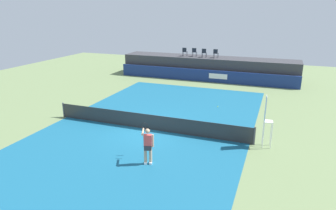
{
  "coord_description": "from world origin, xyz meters",
  "views": [
    {
      "loc": [
        7.13,
        -15.51,
        6.95
      ],
      "look_at": [
        0.53,
        2.0,
        1.0
      ],
      "focal_mm": 32.4,
      "sensor_mm": 36.0,
      "label": 1
    }
  ],
  "objects_px": {
    "spectator_chair_far_left": "(185,51)",
    "spectator_chair_center": "(204,52)",
    "umpire_chair": "(267,118)",
    "tennis_player": "(148,145)",
    "tennis_ball": "(218,107)",
    "net_post_near": "(64,110)",
    "spectator_chair_left": "(194,52)",
    "net_post_far": "(254,136)",
    "spectator_chair_right": "(216,53)"
  },
  "relations": [
    {
      "from": "spectator_chair_right",
      "to": "tennis_player",
      "type": "bearing_deg",
      "value": -87.14
    },
    {
      "from": "spectator_chair_far_left",
      "to": "spectator_chair_center",
      "type": "xyz_separation_m",
      "value": [
        2.1,
        -0.05,
        0.0
      ]
    },
    {
      "from": "net_post_near",
      "to": "tennis_ball",
      "type": "relative_size",
      "value": 14.71
    },
    {
      "from": "tennis_player",
      "to": "umpire_chair",
      "type": "bearing_deg",
      "value": 37.91
    },
    {
      "from": "spectator_chair_right",
      "to": "tennis_player",
      "type": "distance_m",
      "value": 18.96
    },
    {
      "from": "spectator_chair_left",
      "to": "spectator_chair_center",
      "type": "distance_m",
      "value": 1.09
    },
    {
      "from": "spectator_chair_left",
      "to": "tennis_ball",
      "type": "height_order",
      "value": "spectator_chair_left"
    },
    {
      "from": "spectator_chair_far_left",
      "to": "spectator_chair_right",
      "type": "distance_m",
      "value": 3.3
    },
    {
      "from": "tennis_ball",
      "to": "net_post_far",
      "type": "bearing_deg",
      "value": -61.37
    },
    {
      "from": "spectator_chair_left",
      "to": "tennis_player",
      "type": "xyz_separation_m",
      "value": [
        3.22,
        -18.99,
        -1.73
      ]
    },
    {
      "from": "spectator_chair_far_left",
      "to": "spectator_chair_center",
      "type": "distance_m",
      "value": 2.11
    },
    {
      "from": "spectator_chair_far_left",
      "to": "net_post_far",
      "type": "bearing_deg",
      "value": -59.9
    },
    {
      "from": "spectator_chair_center",
      "to": "tennis_ball",
      "type": "bearing_deg",
      "value": -69.42
    },
    {
      "from": "spectator_chair_left",
      "to": "spectator_chair_right",
      "type": "distance_m",
      "value": 2.28
    },
    {
      "from": "spectator_chair_left",
      "to": "tennis_player",
      "type": "height_order",
      "value": "spectator_chair_left"
    },
    {
      "from": "umpire_chair",
      "to": "spectator_chair_center",
      "type": "bearing_deg",
      "value": 115.42
    },
    {
      "from": "spectator_chair_far_left",
      "to": "tennis_player",
      "type": "relative_size",
      "value": 0.5
    },
    {
      "from": "spectator_chair_far_left",
      "to": "tennis_ball",
      "type": "distance_m",
      "value": 11.13
    },
    {
      "from": "net_post_far",
      "to": "spectator_chair_left",
      "type": "bearing_deg",
      "value": 116.94
    },
    {
      "from": "net_post_far",
      "to": "umpire_chair",
      "type": "bearing_deg",
      "value": -1.64
    },
    {
      "from": "tennis_ball",
      "to": "umpire_chair",
      "type": "bearing_deg",
      "value": -57.6
    },
    {
      "from": "net_post_far",
      "to": "spectator_chair_center",
      "type": "bearing_deg",
      "value": 113.79
    },
    {
      "from": "spectator_chair_right",
      "to": "net_post_far",
      "type": "xyz_separation_m",
      "value": [
        5.4,
        -14.97,
        -2.19
      ]
    },
    {
      "from": "spectator_chair_center",
      "to": "net_post_near",
      "type": "relative_size",
      "value": 0.89
    },
    {
      "from": "umpire_chair",
      "to": "net_post_far",
      "type": "bearing_deg",
      "value": 178.36
    },
    {
      "from": "net_post_far",
      "to": "tennis_player",
      "type": "distance_m",
      "value": 5.93
    },
    {
      "from": "net_post_near",
      "to": "spectator_chair_left",
      "type": "bearing_deg",
      "value": 72.63
    },
    {
      "from": "spectator_chair_center",
      "to": "net_post_near",
      "type": "bearing_deg",
      "value": -111.2
    },
    {
      "from": "spectator_chair_left",
      "to": "net_post_far",
      "type": "relative_size",
      "value": 0.89
    },
    {
      "from": "umpire_chair",
      "to": "tennis_player",
      "type": "xyz_separation_m",
      "value": [
        -4.97,
        -3.87,
        -0.63
      ]
    },
    {
      "from": "spectator_chair_left",
      "to": "net_post_near",
      "type": "height_order",
      "value": "spectator_chair_left"
    },
    {
      "from": "net_post_far",
      "to": "tennis_ball",
      "type": "xyz_separation_m",
      "value": [
        -3.14,
        5.75,
        -0.46
      ]
    },
    {
      "from": "tennis_player",
      "to": "spectator_chair_far_left",
      "type": "bearing_deg",
      "value": 102.66
    },
    {
      "from": "tennis_player",
      "to": "tennis_ball",
      "type": "bearing_deg",
      "value": 82.23
    },
    {
      "from": "umpire_chair",
      "to": "tennis_player",
      "type": "distance_m",
      "value": 6.34
    },
    {
      "from": "spectator_chair_far_left",
      "to": "tennis_ball",
      "type": "height_order",
      "value": "spectator_chair_far_left"
    },
    {
      "from": "spectator_chair_far_left",
      "to": "tennis_ball",
      "type": "bearing_deg",
      "value": -59.02
    },
    {
      "from": "tennis_ball",
      "to": "net_post_near",
      "type": "bearing_deg",
      "value": -148.15
    },
    {
      "from": "tennis_player",
      "to": "tennis_ball",
      "type": "height_order",
      "value": "tennis_player"
    },
    {
      "from": "spectator_chair_left",
      "to": "spectator_chair_center",
      "type": "height_order",
      "value": "same"
    },
    {
      "from": "spectator_chair_right",
      "to": "spectator_chair_far_left",
      "type": "bearing_deg",
      "value": 179.19
    },
    {
      "from": "spectator_chair_center",
      "to": "tennis_player",
      "type": "distance_m",
      "value": 19.05
    },
    {
      "from": "net_post_near",
      "to": "tennis_ball",
      "type": "xyz_separation_m",
      "value": [
        9.26,
        5.75,
        -0.46
      ]
    },
    {
      "from": "tennis_player",
      "to": "spectator_chair_left",
      "type": "bearing_deg",
      "value": 99.63
    },
    {
      "from": "spectator_chair_far_left",
      "to": "tennis_player",
      "type": "xyz_separation_m",
      "value": [
        4.25,
        -18.9,
        -1.73
      ]
    },
    {
      "from": "spectator_chair_far_left",
      "to": "umpire_chair",
      "type": "height_order",
      "value": "spectator_chair_far_left"
    },
    {
      "from": "tennis_player",
      "to": "spectator_chair_center",
      "type": "bearing_deg",
      "value": 96.48
    },
    {
      "from": "spectator_chair_center",
      "to": "tennis_player",
      "type": "relative_size",
      "value": 0.5
    },
    {
      "from": "net_post_near",
      "to": "tennis_player",
      "type": "distance_m",
      "value": 8.86
    },
    {
      "from": "spectator_chair_far_left",
      "to": "net_post_near",
      "type": "distance_m",
      "value": 15.62
    }
  ]
}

